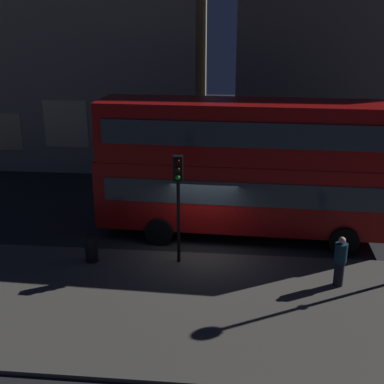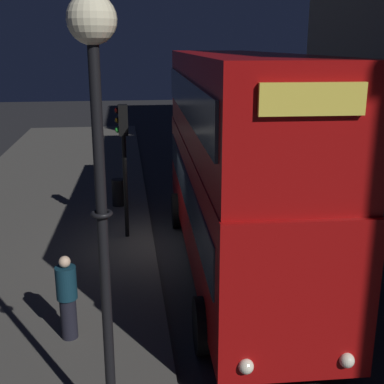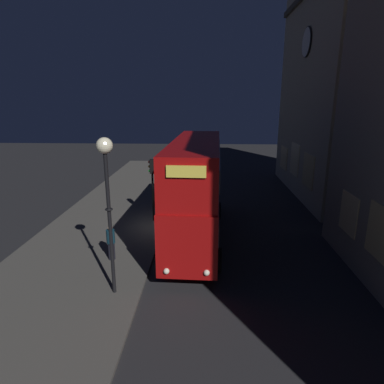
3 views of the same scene
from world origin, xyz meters
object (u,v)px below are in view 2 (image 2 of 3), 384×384
traffic_light_near_kerb (123,143)px  street_lamp (97,115)px  litter_bin (119,192)px  pedestrian (67,297)px  double_decker_bus (235,153)px

traffic_light_near_kerb → street_lamp: street_lamp is taller
street_lamp → litter_bin: size_ratio=6.37×
traffic_light_near_kerb → pedestrian: bearing=-14.7°
double_decker_bus → traffic_light_near_kerb: double_decker_bus is taller
traffic_light_near_kerb → street_lamp: (8.08, -0.28, 1.87)m
street_lamp → litter_bin: bearing=179.8°
traffic_light_near_kerb → pedestrian: size_ratio=2.28×
double_decker_bus → pedestrian: double_decker_bus is taller
pedestrian → litter_bin: 8.43m
pedestrian → double_decker_bus: bearing=-58.3°
litter_bin → street_lamp: bearing=-0.2°
traffic_light_near_kerb → litter_bin: 3.85m
traffic_light_near_kerb → litter_bin: (-3.07, -0.24, -2.31)m
street_lamp → pedestrian: bearing=-162.5°
double_decker_bus → pedestrian: (3.14, -3.87, -2.03)m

